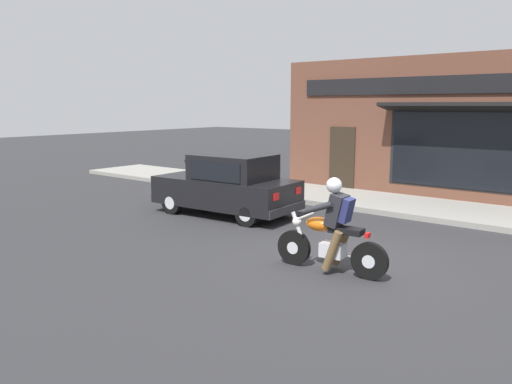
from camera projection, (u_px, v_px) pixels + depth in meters
The scene contains 6 objects.
ground_plane at pixel (347, 261), 9.02m from camera, with size 80.00×80.00×0.00m, color #2B2B2D.
sidewalk_curb at pixel (341, 197), 14.89m from camera, with size 2.60×22.00×0.14m, color gray.
storefront_building at pixel (425, 129), 14.59m from camera, with size 1.25×9.13×4.20m.
motorcycle_with_rider at pixel (332, 233), 8.35m from camera, with size 0.59×2.02×1.62m.
car_hatchback at pixel (227, 186), 12.71m from camera, with size 1.87×3.87×1.57m.
traffic_cone at pixel (272, 182), 15.58m from camera, with size 0.36×0.36×0.60m.
Camera 1 is at (-7.83, -4.07, 2.80)m, focal length 35.00 mm.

